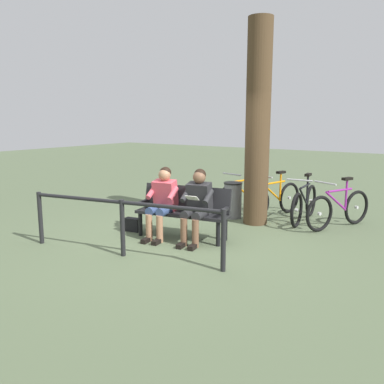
{
  "coord_description": "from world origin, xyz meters",
  "views": [
    {
      "loc": [
        -3.79,
        5.18,
        2.01
      ],
      "look_at": [
        0.1,
        -0.47,
        0.75
      ],
      "focal_mm": 37.6,
      "sensor_mm": 36.0,
      "label": 1
    }
  ],
  "objects_px": {
    "litter_bin": "(233,200)",
    "bicycle_green": "(304,204)",
    "bench": "(184,208)",
    "person_reading": "(197,202)",
    "handbag": "(133,225)",
    "bicycle_silver": "(274,199)",
    "person_companion": "(163,199)",
    "bicycle_black": "(244,196)",
    "tree_trunk": "(258,124)",
    "bicycle_orange": "(339,209)"
  },
  "relations": [
    {
      "from": "litter_bin",
      "to": "bicycle_green",
      "type": "xyz_separation_m",
      "value": [
        -1.31,
        -0.52,
        -0.01
      ]
    },
    {
      "from": "bench",
      "to": "person_reading",
      "type": "height_order",
      "value": "person_reading"
    },
    {
      "from": "handbag",
      "to": "bicycle_silver",
      "type": "relative_size",
      "value": 0.18
    },
    {
      "from": "person_reading",
      "to": "person_companion",
      "type": "bearing_deg",
      "value": -0.05
    },
    {
      "from": "person_reading",
      "to": "bicycle_silver",
      "type": "height_order",
      "value": "person_reading"
    },
    {
      "from": "handbag",
      "to": "bicycle_black",
      "type": "bearing_deg",
      "value": -112.05
    },
    {
      "from": "handbag",
      "to": "tree_trunk",
      "type": "relative_size",
      "value": 0.08
    },
    {
      "from": "person_companion",
      "to": "handbag",
      "type": "relative_size",
      "value": 4.0
    },
    {
      "from": "person_companion",
      "to": "bicycle_silver",
      "type": "relative_size",
      "value": 0.73
    },
    {
      "from": "handbag",
      "to": "bench",
      "type": "bearing_deg",
      "value": -165.17
    },
    {
      "from": "person_companion",
      "to": "person_reading",
      "type": "bearing_deg",
      "value": 179.95
    },
    {
      "from": "handbag",
      "to": "person_companion",
      "type": "bearing_deg",
      "value": -176.89
    },
    {
      "from": "bicycle_orange",
      "to": "bicycle_green",
      "type": "xyz_separation_m",
      "value": [
        0.69,
        -0.1,
        0.0
      ]
    },
    {
      "from": "bench",
      "to": "person_companion",
      "type": "bearing_deg",
      "value": 26.84
    },
    {
      "from": "litter_bin",
      "to": "bicycle_orange",
      "type": "xyz_separation_m",
      "value": [
        -2.0,
        -0.43,
        -0.01
      ]
    },
    {
      "from": "tree_trunk",
      "to": "bicycle_orange",
      "type": "distance_m",
      "value": 2.17
    },
    {
      "from": "litter_bin",
      "to": "bicycle_orange",
      "type": "height_order",
      "value": "bicycle_orange"
    },
    {
      "from": "bicycle_black",
      "to": "litter_bin",
      "type": "bearing_deg",
      "value": 13.16
    },
    {
      "from": "bench",
      "to": "bicycle_orange",
      "type": "relative_size",
      "value": 1.07
    },
    {
      "from": "bench",
      "to": "bicycle_black",
      "type": "xyz_separation_m",
      "value": [
        -0.02,
        -2.18,
        -0.15
      ]
    },
    {
      "from": "handbag",
      "to": "litter_bin",
      "type": "bearing_deg",
      "value": -117.5
    },
    {
      "from": "bicycle_orange",
      "to": "bicycle_silver",
      "type": "xyz_separation_m",
      "value": [
        1.33,
        -0.15,
        0.0
      ]
    },
    {
      "from": "bicycle_silver",
      "to": "person_reading",
      "type": "bearing_deg",
      "value": 6.35
    },
    {
      "from": "bicycle_orange",
      "to": "bicycle_green",
      "type": "distance_m",
      "value": 0.69
    },
    {
      "from": "bicycle_silver",
      "to": "bicycle_black",
      "type": "bearing_deg",
      "value": -69.77
    },
    {
      "from": "person_companion",
      "to": "litter_bin",
      "type": "bearing_deg",
      "value": -109.97
    },
    {
      "from": "tree_trunk",
      "to": "bicycle_orange",
      "type": "height_order",
      "value": "tree_trunk"
    },
    {
      "from": "person_reading",
      "to": "bicycle_black",
      "type": "relative_size",
      "value": 0.72
    },
    {
      "from": "bench",
      "to": "bicycle_silver",
      "type": "relative_size",
      "value": 1.01
    },
    {
      "from": "bicycle_green",
      "to": "bicycle_black",
      "type": "height_order",
      "value": "same"
    },
    {
      "from": "handbag",
      "to": "bicycle_silver",
      "type": "height_order",
      "value": "bicycle_silver"
    },
    {
      "from": "bicycle_orange",
      "to": "bicycle_black",
      "type": "xyz_separation_m",
      "value": [
        2.01,
        -0.09,
        0.0
      ]
    },
    {
      "from": "bench",
      "to": "bicycle_silver",
      "type": "height_order",
      "value": "bicycle_silver"
    },
    {
      "from": "person_reading",
      "to": "bicycle_green",
      "type": "xyz_separation_m",
      "value": [
        -1.0,
        -2.29,
        -0.31
      ]
    },
    {
      "from": "bicycle_green",
      "to": "bench",
      "type": "bearing_deg",
      "value": -35.47
    },
    {
      "from": "person_companion",
      "to": "litter_bin",
      "type": "xyz_separation_m",
      "value": [
        -0.32,
        -1.88,
        -0.3
      ]
    },
    {
      "from": "person_companion",
      "to": "bicycle_black",
      "type": "height_order",
      "value": "person_companion"
    },
    {
      "from": "tree_trunk",
      "to": "bench",
      "type": "bearing_deg",
      "value": 68.06
    },
    {
      "from": "handbag",
      "to": "bicycle_black",
      "type": "relative_size",
      "value": 0.18
    },
    {
      "from": "person_companion",
      "to": "bicycle_orange",
      "type": "distance_m",
      "value": 3.28
    },
    {
      "from": "person_reading",
      "to": "handbag",
      "type": "relative_size",
      "value": 4.0
    },
    {
      "from": "handbag",
      "to": "tree_trunk",
      "type": "xyz_separation_m",
      "value": [
        -1.57,
        -1.77,
        1.78
      ]
    },
    {
      "from": "bicycle_orange",
      "to": "bicycle_black",
      "type": "bearing_deg",
      "value": -67.89
    },
    {
      "from": "bench",
      "to": "person_companion",
      "type": "height_order",
      "value": "person_companion"
    },
    {
      "from": "bench",
      "to": "handbag",
      "type": "xyz_separation_m",
      "value": [
        0.96,
        0.25,
        -0.39
      ]
    },
    {
      "from": "bench",
      "to": "tree_trunk",
      "type": "relative_size",
      "value": 0.44
    },
    {
      "from": "bench",
      "to": "bicycle_orange",
      "type": "bearing_deg",
      "value": -144.37
    },
    {
      "from": "bench",
      "to": "bicycle_orange",
      "type": "xyz_separation_m",
      "value": [
        -2.03,
        -2.09,
        -0.15
      ]
    },
    {
      "from": "bench",
      "to": "person_reading",
      "type": "relative_size",
      "value": 1.38
    },
    {
      "from": "bicycle_orange",
      "to": "bicycle_black",
      "type": "relative_size",
      "value": 0.94
    }
  ]
}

